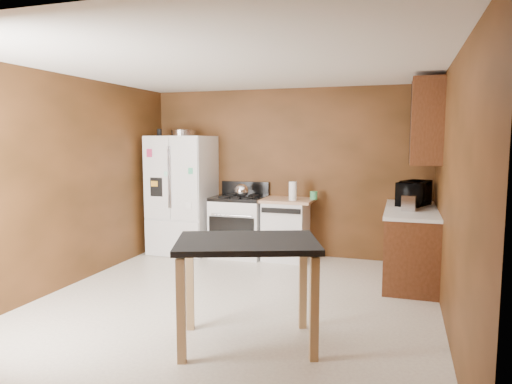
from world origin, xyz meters
The scene contains 18 objects.
floor centered at (0.00, 0.00, 0.00)m, with size 4.50×4.50×0.00m, color white.
ceiling centered at (0.00, 0.00, 2.50)m, with size 4.50×4.50×0.00m, color white.
wall_back centered at (0.00, 2.25, 1.25)m, with size 4.20×4.20×0.00m, color brown.
wall_front centered at (0.00, -2.25, 1.25)m, with size 4.20×4.20×0.00m, color brown.
wall_left centered at (-2.10, 0.00, 1.25)m, with size 4.50×4.50×0.00m, color brown.
wall_right centered at (2.10, 0.00, 1.25)m, with size 4.50×4.50×0.00m, color brown.
roasting_pan centered at (-1.54, 1.91, 1.85)m, with size 0.37×0.37×0.09m, color silver.
pen_cup centered at (-1.88, 1.80, 1.85)m, with size 0.07×0.07×0.11m, color black.
kettle centered at (-0.55, 1.80, 1.00)m, with size 0.20×0.20×0.20m, color silver.
paper_towel centered at (0.21, 1.82, 1.02)m, with size 0.11×0.11×0.26m, color white.
green_canister centered at (0.47, 2.01, 0.95)m, with size 0.11×0.11×0.12m, color #3EA15E.
toaster centered at (1.76, 1.30, 0.99)m, with size 0.16×0.25×0.19m, color silver.
microwave centered at (1.82, 1.74, 1.04)m, with size 0.52×0.35×0.29m, color black.
refrigerator centered at (-1.55, 1.86, 0.90)m, with size 0.90×0.80×1.80m.
gas_range centered at (-0.64, 1.92, 0.46)m, with size 0.76×0.68×1.10m.
dishwasher centered at (0.08, 1.95, 0.45)m, with size 0.78×0.63×0.89m.
right_cabinets centered at (1.84, 1.48, 0.91)m, with size 0.63×1.58×2.45m.
island centered at (0.45, -0.89, 0.76)m, with size 1.37×1.13×0.91m.
Camera 1 is at (1.66, -4.44, 1.74)m, focal length 32.00 mm.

